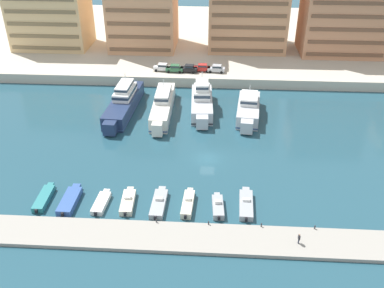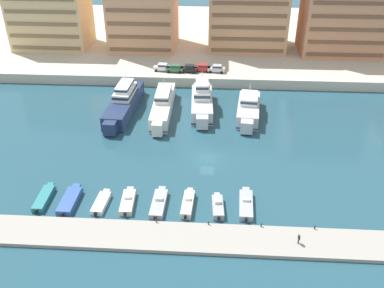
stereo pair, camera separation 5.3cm
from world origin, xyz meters
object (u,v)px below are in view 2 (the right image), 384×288
at_px(motorboat_grey_right, 246,204).
at_px(motorboat_cream_center_left, 128,202).
at_px(yacht_navy_far_left, 124,102).
at_px(motorboat_grey_center, 159,203).
at_px(yacht_silver_mid_left, 202,101).
at_px(car_silver_center, 217,68).
at_px(motorboat_blue_left, 70,200).
at_px(motorboat_grey_mid_right, 218,206).
at_px(car_green_left, 175,68).
at_px(car_white_far_left, 162,67).
at_px(yacht_ivory_left, 163,105).
at_px(pedestrian_near_edge, 299,238).
at_px(motorboat_cream_center_right, 188,204).
at_px(car_black_mid_left, 189,68).
at_px(motorboat_white_mid_left, 101,203).
at_px(motorboat_teal_far_left, 44,198).
at_px(car_red_center_left, 202,67).
at_px(yacht_silver_center_left, 248,109).

bearing_deg(motorboat_grey_right, motorboat_cream_center_left, -178.59).
bearing_deg(yacht_navy_far_left, motorboat_grey_center, -69.86).
xyz_separation_m(yacht_silver_mid_left, car_silver_center, (2.85, 16.09, 1.19)).
bearing_deg(motorboat_blue_left, motorboat_grey_mid_right, -0.29).
relative_size(car_green_left, car_silver_center, 0.98).
height_order(yacht_silver_mid_left, car_white_far_left, yacht_silver_mid_left).
height_order(yacht_ivory_left, motorboat_grey_center, yacht_ivory_left).
bearing_deg(motorboat_grey_center, pedestrian_near_edge, -20.55).
distance_m(yacht_silver_mid_left, motorboat_cream_center_left, 33.55).
height_order(motorboat_grey_center, motorboat_cream_center_right, motorboat_cream_center_right).
distance_m(motorboat_grey_mid_right, car_black_mid_left, 48.82).
height_order(yacht_ivory_left, motorboat_grey_right, yacht_ivory_left).
bearing_deg(motorboat_white_mid_left, motorboat_teal_far_left, 176.75).
height_order(motorboat_teal_far_left, motorboat_grey_right, motorboat_grey_right).
bearing_deg(motorboat_grey_mid_right, car_silver_center, 91.03).
bearing_deg(motorboat_grey_center, car_red_center_left, 84.79).
relative_size(yacht_silver_center_left, pedestrian_near_edge, 10.16).
xyz_separation_m(motorboat_grey_center, motorboat_cream_center_right, (4.33, 0.06, 0.08)).
bearing_deg(yacht_ivory_left, motorboat_grey_center, -84.33).
height_order(motorboat_grey_right, car_white_far_left, car_white_far_left).
xyz_separation_m(yacht_silver_center_left, motorboat_grey_center, (-14.73, -29.90, -1.27)).
distance_m(motorboat_grey_mid_right, pedestrian_near_edge, 12.77).
height_order(yacht_silver_center_left, car_red_center_left, yacht_silver_center_left).
bearing_deg(car_silver_center, yacht_silver_center_left, -69.57).
distance_m(motorboat_grey_mid_right, motorboat_grey_right, 4.26).
bearing_deg(yacht_silver_mid_left, car_green_left, 114.85).
relative_size(yacht_navy_far_left, motorboat_grey_mid_right, 3.78).
bearing_deg(motorboat_teal_far_left, motorboat_blue_left, -5.30).
height_order(motorboat_grey_center, car_black_mid_left, car_black_mid_left).
distance_m(yacht_silver_center_left, motorboat_teal_far_left, 43.91).
bearing_deg(car_white_far_left, yacht_silver_mid_left, -57.44).
relative_size(motorboat_teal_far_left, motorboat_white_mid_left, 1.16).
relative_size(yacht_silver_mid_left, car_red_center_left, 4.16).
bearing_deg(car_green_left, motorboat_cream_center_right, -82.24).
relative_size(motorboat_cream_center_right, car_black_mid_left, 1.59).
bearing_deg(yacht_navy_far_left, yacht_silver_center_left, -2.29).
distance_m(motorboat_teal_far_left, motorboat_blue_left, 4.15).
height_order(motorboat_white_mid_left, pedestrian_near_edge, pedestrian_near_edge).
relative_size(yacht_silver_center_left, motorboat_white_mid_left, 2.70).
height_order(motorboat_blue_left, car_green_left, car_green_left).
bearing_deg(motorboat_grey_mid_right, motorboat_grey_right, 11.07).
distance_m(car_green_left, car_red_center_left, 6.65).
bearing_deg(yacht_silver_mid_left, yacht_ivory_left, -168.26).
height_order(yacht_silver_center_left, motorboat_grey_mid_right, yacht_silver_center_left).
bearing_deg(yacht_silver_center_left, yacht_silver_mid_left, 167.09).
bearing_deg(car_green_left, motorboat_grey_center, -87.40).
bearing_deg(motorboat_teal_far_left, motorboat_cream_center_left, -0.52).
xyz_separation_m(motorboat_white_mid_left, car_silver_center, (16.53, 48.54, 2.94)).
height_order(motorboat_cream_center_left, car_black_mid_left, car_black_mid_left).
xyz_separation_m(motorboat_white_mid_left, motorboat_grey_center, (8.62, 0.34, 0.06)).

